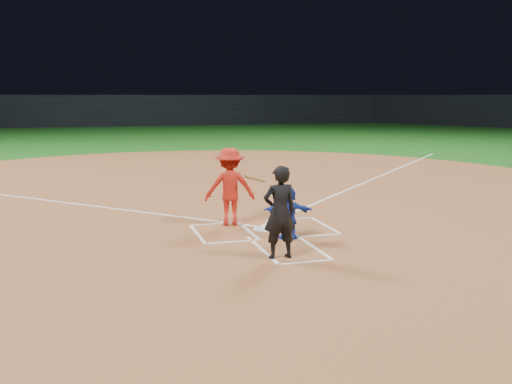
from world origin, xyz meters
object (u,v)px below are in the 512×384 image
object	(u,v)px
catcher	(288,213)
batter_at_plate	(230,187)
home_plate	(263,229)
umpire	(280,212)

from	to	relation	value
catcher	batter_at_plate	size ratio (longest dim) A/B	0.62
home_plate	umpire	size ratio (longest dim) A/B	0.33
catcher	batter_at_plate	distance (m)	1.96
home_plate	batter_at_plate	size ratio (longest dim) A/B	0.32
batter_at_plate	umpire	bearing A→B (deg)	-85.60
home_plate	catcher	bearing A→B (deg)	106.09
home_plate	catcher	size ratio (longest dim) A/B	0.51
catcher	umpire	world-z (taller)	umpire
home_plate	batter_at_plate	distance (m)	1.35
home_plate	umpire	distance (m)	2.57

